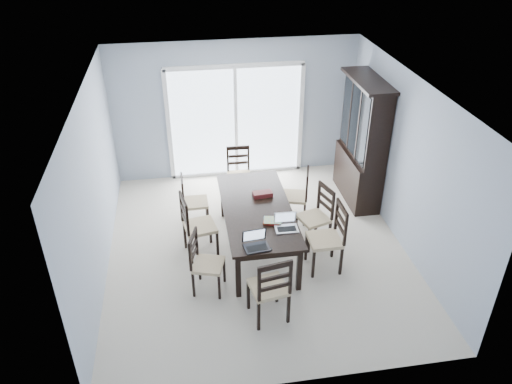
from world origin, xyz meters
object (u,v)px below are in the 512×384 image
(chair_end_far, at_px, (239,167))
(laptop_silver, at_px, (287,226))
(cell_phone, at_px, (268,249))
(hot_tub, at_px, (202,133))
(chair_right_near, at_px, (332,231))
(chair_right_mid, at_px, (319,209))
(chair_left_mid, at_px, (193,220))
(chair_left_far, at_px, (190,196))
(game_box, at_px, (263,194))
(chair_left_near, at_px, (201,257))
(chair_end_near, at_px, (271,283))
(china_hutch, at_px, (362,143))
(chair_right_far, at_px, (300,190))
(laptop_dark, at_px, (257,245))
(dining_table, at_px, (257,212))

(chair_end_far, distance_m, laptop_silver, 2.27)
(cell_phone, height_order, hot_tub, hot_tub)
(chair_right_near, height_order, chair_right_mid, chair_right_near)
(chair_left_mid, height_order, chair_left_far, chair_left_mid)
(laptop_silver, relative_size, game_box, 1.09)
(chair_left_near, bearing_deg, chair_end_near, 64.21)
(chair_right_mid, height_order, laptop_silver, chair_right_mid)
(china_hutch, relative_size, chair_right_far, 2.04)
(chair_right_mid, height_order, game_box, chair_right_mid)
(chair_right_near, distance_m, laptop_silver, 0.69)
(chair_left_far, relative_size, chair_end_far, 0.96)
(chair_left_mid, height_order, hot_tub, chair_left_mid)
(chair_right_near, xyz_separation_m, chair_right_mid, (-0.01, 0.64, -0.05))
(china_hutch, bearing_deg, chair_left_mid, -157.56)
(laptop_dark, bearing_deg, china_hutch, 39.09)
(chair_right_near, relative_size, game_box, 4.08)
(dining_table, height_order, chair_right_mid, chair_right_mid)
(hot_tub, bearing_deg, cell_phone, -82.41)
(chair_right_mid, bearing_deg, laptop_dark, 113.94)
(laptop_dark, height_order, laptop_silver, laptop_dark)
(chair_right_mid, height_order, chair_end_far, chair_right_mid)
(china_hutch, height_order, chair_right_far, china_hutch)
(chair_left_far, bearing_deg, chair_end_near, 20.50)
(cell_phone, distance_m, hot_tub, 4.52)
(chair_end_far, bearing_deg, chair_left_mid, 62.17)
(chair_end_near, bearing_deg, china_hutch, 42.86)
(chair_right_mid, height_order, chair_end_near, chair_end_near)
(chair_end_far, bearing_deg, dining_table, 93.51)
(china_hutch, height_order, chair_end_near, china_hutch)
(chair_right_near, height_order, game_box, chair_right_near)
(chair_left_far, distance_m, game_box, 1.24)
(chair_right_mid, bearing_deg, chair_end_far, 15.65)
(china_hutch, bearing_deg, laptop_dark, -134.65)
(chair_left_far, relative_size, laptop_dark, 2.99)
(chair_left_mid, xyz_separation_m, chair_right_near, (1.94, -0.60, 0.01))
(game_box, bearing_deg, chair_left_far, 155.56)
(china_hutch, distance_m, chair_left_far, 3.07)
(laptop_dark, relative_size, laptop_silver, 1.08)
(laptop_silver, bearing_deg, china_hutch, 48.74)
(china_hutch, xyz_separation_m, game_box, (-1.89, -0.93, -0.28))
(laptop_dark, bearing_deg, chair_end_near, -87.36)
(cell_phone, relative_size, game_box, 0.34)
(chair_left_far, relative_size, chair_right_far, 0.97)
(chair_right_near, bearing_deg, chair_end_near, 131.26)
(laptop_dark, distance_m, hot_tub, 4.46)
(laptop_silver, bearing_deg, chair_end_far, 101.06)
(chair_end_near, xyz_separation_m, cell_phone, (0.06, 0.53, 0.13))
(game_box, bearing_deg, hot_tub, 103.28)
(chair_left_far, bearing_deg, chair_end_far, 131.18)
(chair_right_mid, relative_size, game_box, 3.78)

